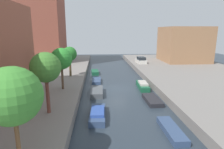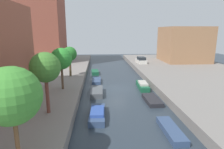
% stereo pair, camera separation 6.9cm
% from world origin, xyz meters
% --- Properties ---
extents(ground_plane, '(84.00, 84.00, 0.00)m').
position_xyz_m(ground_plane, '(0.00, 0.00, 0.00)').
color(ground_plane, '#28333D').
extents(quay_left, '(20.00, 64.00, 1.00)m').
position_xyz_m(quay_left, '(-15.00, 0.00, 0.50)').
color(quay_left, gray).
rests_on(quay_left, ground_plane).
extents(quay_right, '(20.00, 64.00, 1.00)m').
position_xyz_m(quay_right, '(15.00, 0.00, 0.50)').
color(quay_right, gray).
rests_on(quay_right, ground_plane).
extents(apartment_tower_far, '(10.00, 10.34, 21.38)m').
position_xyz_m(apartment_tower_far, '(-16.00, 20.70, 11.69)').
color(apartment_tower_far, brown).
rests_on(apartment_tower_far, quay_left).
extents(low_block_right, '(10.00, 10.15, 8.18)m').
position_xyz_m(low_block_right, '(18.00, 18.64, 5.09)').
color(low_block_right, '#9E704C').
rests_on(low_block_right, quay_right).
extents(street_tree_0, '(3.16, 3.16, 5.50)m').
position_xyz_m(street_tree_0, '(-7.27, -16.78, 4.91)').
color(street_tree_0, brown).
rests_on(street_tree_0, quay_left).
extents(street_tree_1, '(2.65, 2.65, 5.51)m').
position_xyz_m(street_tree_1, '(-7.27, -10.10, 5.14)').
color(street_tree_1, brown).
rests_on(street_tree_1, quay_left).
extents(street_tree_2, '(2.69, 2.69, 5.24)m').
position_xyz_m(street_tree_2, '(-7.27, -2.80, 4.86)').
color(street_tree_2, brown).
rests_on(street_tree_2, quay_left).
extents(street_tree_3, '(2.32, 2.32, 4.81)m').
position_xyz_m(street_tree_3, '(-7.27, 4.33, 4.59)').
color(street_tree_3, brown).
rests_on(street_tree_3, quay_left).
extents(parked_car, '(2.01, 4.16, 1.45)m').
position_xyz_m(parked_car, '(7.18, 16.50, 1.60)').
color(parked_car, beige).
rests_on(parked_car, quay_right).
extents(moored_boat_left_1, '(1.64, 4.42, 0.86)m').
position_xyz_m(moored_boat_left_1, '(-2.87, -9.35, 0.37)').
color(moored_boat_left_1, '#33476B').
rests_on(moored_boat_left_1, ground_plane).
extents(moored_boat_left_2, '(1.63, 4.05, 0.69)m').
position_xyz_m(moored_boat_left_2, '(-2.97, -2.35, 0.34)').
color(moored_boat_left_2, '#4C5156').
rests_on(moored_boat_left_2, ground_plane).
extents(moored_boat_left_3, '(1.42, 3.60, 0.47)m').
position_xyz_m(moored_boat_left_3, '(-3.04, 3.91, 0.24)').
color(moored_boat_left_3, '#33476B').
rests_on(moored_boat_left_3, ground_plane).
extents(moored_boat_left_4, '(1.52, 3.36, 0.64)m').
position_xyz_m(moored_boat_left_4, '(-3.37, 10.21, 0.32)').
color(moored_boat_left_4, '#195638').
rests_on(moored_boat_left_4, ground_plane).
extents(moored_boat_right_1, '(1.24, 4.24, 0.51)m').
position_xyz_m(moored_boat_right_1, '(3.20, -12.70, 0.25)').
color(moored_boat_right_1, '#33476B').
rests_on(moored_boat_right_1, ground_plane).
extents(moored_boat_right_2, '(1.68, 3.92, 0.48)m').
position_xyz_m(moored_boat_right_2, '(3.60, -5.59, 0.24)').
color(moored_boat_right_2, '#232328').
rests_on(moored_boat_right_2, ground_plane).
extents(moored_boat_right_3, '(1.46, 4.52, 0.96)m').
position_xyz_m(moored_boat_right_3, '(3.75, -0.00, 0.41)').
color(moored_boat_right_3, '#195638').
rests_on(moored_boat_right_3, ground_plane).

